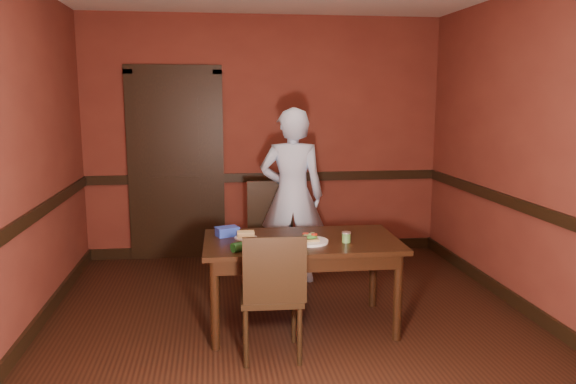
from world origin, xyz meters
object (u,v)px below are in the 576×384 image
object	(u,v)px
dining_table	(301,283)
cheese_saucer	(246,236)
person	(292,196)
sauce_jar	(346,237)
sandwich_plate	(310,240)
food_tub	(227,231)
chair_near	(271,293)
chair_far	(273,234)

from	to	relation	value
dining_table	cheese_saucer	xyz separation A→B (m)	(-0.43, 0.09, 0.38)
person	sauce_jar	xyz separation A→B (m)	(0.24, -1.27, -0.10)
sandwich_plate	food_tub	bearing A→B (deg)	154.74
chair_near	sauce_jar	world-z (taller)	chair_near
chair_far	food_tub	world-z (taller)	chair_far
dining_table	food_tub	size ratio (longest dim) A/B	7.34
chair_near	person	world-z (taller)	person
chair_far	chair_near	bearing A→B (deg)	-95.28
person	sauce_jar	world-z (taller)	person
dining_table	sandwich_plate	size ratio (longest dim) A/B	5.30
chair_far	sandwich_plate	bearing A→B (deg)	-81.26
dining_table	food_tub	xyz separation A→B (m)	(-0.57, 0.19, 0.39)
sandwich_plate	sauce_jar	world-z (taller)	sauce_jar
sauce_jar	food_tub	world-z (taller)	sauce_jar
person	sandwich_plate	bearing A→B (deg)	95.33
sauce_jar	chair_far	bearing A→B (deg)	109.41
chair_far	person	xyz separation A→B (m)	(0.19, 0.05, 0.36)
dining_table	chair_far	xyz separation A→B (m)	(-0.11, 1.09, 0.13)
person	chair_far	bearing A→B (deg)	20.81
chair_far	chair_near	distance (m)	1.58
dining_table	cheese_saucer	distance (m)	0.58
chair_near	sandwich_plate	bearing A→B (deg)	-130.21
person	sandwich_plate	world-z (taller)	person
sauce_jar	cheese_saucer	distance (m)	0.79
chair_near	person	xyz separation A→B (m)	(0.38, 1.61, 0.40)
cheese_saucer	sandwich_plate	bearing A→B (deg)	-22.65
chair_far	chair_near	xyz separation A→B (m)	(-0.19, -1.57, -0.04)
chair_near	sandwich_plate	distance (m)	0.57
sandwich_plate	chair_far	bearing A→B (deg)	97.22
sauce_jar	chair_near	bearing A→B (deg)	-150.98
chair_near	sauce_jar	bearing A→B (deg)	-148.83
chair_near	sandwich_plate	world-z (taller)	chair_near
sauce_jar	food_tub	xyz separation A→B (m)	(-0.90, 0.32, -0.00)
chair_near	food_tub	size ratio (longest dim) A/B	4.40
dining_table	person	bearing A→B (deg)	86.65
cheese_saucer	food_tub	size ratio (longest dim) A/B	0.87
sandwich_plate	cheese_saucer	xyz separation A→B (m)	(-0.48, 0.20, 0.00)
chair_near	sauce_jar	xyz separation A→B (m)	(0.62, 0.34, 0.30)
sauce_jar	cheese_saucer	world-z (taller)	sauce_jar
dining_table	cheese_saucer	size ratio (longest dim) A/B	8.48
person	cheese_saucer	bearing A→B (deg)	70.90
sandwich_plate	cheese_saucer	bearing A→B (deg)	157.35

